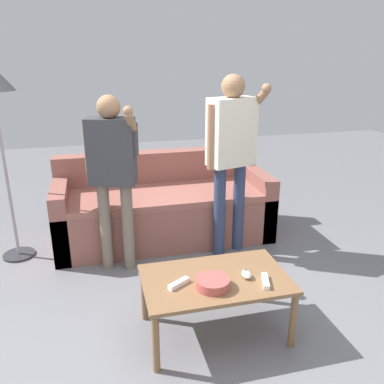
{
  "coord_description": "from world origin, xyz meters",
  "views": [
    {
      "loc": [
        -0.43,
        -2.09,
        1.78
      ],
      "look_at": [
        0.22,
        0.51,
        0.83
      ],
      "focal_mm": 37.34,
      "sensor_mm": 36.0,
      "label": 1
    }
  ],
  "objects_px": {
    "game_remote_wand_far": "(265,281)",
    "couch": "(163,208)",
    "player_right": "(231,146)",
    "game_remote_nunchuk": "(246,274)",
    "coffee_table": "(215,285)",
    "player_left": "(112,165)",
    "snack_bowl": "(213,283)",
    "game_remote_wand_near": "(179,283)"
  },
  "relations": [
    {
      "from": "couch",
      "to": "player_left",
      "type": "distance_m",
      "value": 0.95
    },
    {
      "from": "game_remote_nunchuk",
      "to": "player_left",
      "type": "distance_m",
      "value": 1.38
    },
    {
      "from": "couch",
      "to": "player_right",
      "type": "relative_size",
      "value": 1.28
    },
    {
      "from": "game_remote_wand_far",
      "to": "player_right",
      "type": "bearing_deg",
      "value": 81.41
    },
    {
      "from": "coffee_table",
      "to": "player_right",
      "type": "xyz_separation_m",
      "value": [
        0.46,
        1.07,
        0.65
      ]
    },
    {
      "from": "coffee_table",
      "to": "game_remote_wand_near",
      "type": "height_order",
      "value": "game_remote_wand_near"
    },
    {
      "from": "coffee_table",
      "to": "player_left",
      "type": "xyz_separation_m",
      "value": [
        -0.55,
        1.01,
        0.56
      ]
    },
    {
      "from": "game_remote_wand_far",
      "to": "game_remote_wand_near",
      "type": "bearing_deg",
      "value": 168.65
    },
    {
      "from": "couch",
      "to": "player_right",
      "type": "distance_m",
      "value": 1.0
    },
    {
      "from": "player_right",
      "to": "game_remote_wand_far",
      "type": "relative_size",
      "value": 9.95
    },
    {
      "from": "game_remote_wand_near",
      "to": "couch",
      "type": "bearing_deg",
      "value": 83.34
    },
    {
      "from": "game_remote_wand_near",
      "to": "snack_bowl",
      "type": "bearing_deg",
      "value": -19.38
    },
    {
      "from": "player_right",
      "to": "snack_bowl",
      "type": "bearing_deg",
      "value": -113.68
    },
    {
      "from": "couch",
      "to": "snack_bowl",
      "type": "distance_m",
      "value": 1.65
    },
    {
      "from": "game_remote_nunchuk",
      "to": "game_remote_wand_near",
      "type": "xyz_separation_m",
      "value": [
        -0.44,
        0.02,
        -0.01
      ]
    },
    {
      "from": "couch",
      "to": "snack_bowl",
      "type": "height_order",
      "value": "couch"
    },
    {
      "from": "snack_bowl",
      "to": "player_right",
      "type": "relative_size",
      "value": 0.13
    },
    {
      "from": "player_right",
      "to": "coffee_table",
      "type": "bearing_deg",
      "value": -113.42
    },
    {
      "from": "game_remote_nunchuk",
      "to": "coffee_table",
      "type": "bearing_deg",
      "value": 165.97
    },
    {
      "from": "player_left",
      "to": "game_remote_wand_near",
      "type": "distance_m",
      "value": 1.2
    },
    {
      "from": "game_remote_wand_far",
      "to": "couch",
      "type": "bearing_deg",
      "value": 101.59
    },
    {
      "from": "coffee_table",
      "to": "snack_bowl",
      "type": "distance_m",
      "value": 0.14
    },
    {
      "from": "couch",
      "to": "game_remote_wand_far",
      "type": "distance_m",
      "value": 1.72
    },
    {
      "from": "game_remote_nunchuk",
      "to": "game_remote_wand_far",
      "type": "height_order",
      "value": "game_remote_nunchuk"
    },
    {
      "from": "coffee_table",
      "to": "player_left",
      "type": "bearing_deg",
      "value": 118.65
    },
    {
      "from": "coffee_table",
      "to": "game_remote_wand_near",
      "type": "relative_size",
      "value": 6.21
    },
    {
      "from": "coffee_table",
      "to": "player_left",
      "type": "distance_m",
      "value": 1.28
    },
    {
      "from": "coffee_table",
      "to": "player_right",
      "type": "distance_m",
      "value": 1.33
    },
    {
      "from": "snack_bowl",
      "to": "game_remote_nunchuk",
      "type": "bearing_deg",
      "value": 12.64
    },
    {
      "from": "snack_bowl",
      "to": "game_remote_nunchuk",
      "type": "xyz_separation_m",
      "value": [
        0.24,
        0.05,
        -0.01
      ]
    },
    {
      "from": "game_remote_nunchuk",
      "to": "player_right",
      "type": "height_order",
      "value": "player_right"
    },
    {
      "from": "coffee_table",
      "to": "game_remote_wand_far",
      "type": "height_order",
      "value": "game_remote_wand_far"
    },
    {
      "from": "couch",
      "to": "player_right",
      "type": "xyz_separation_m",
      "value": [
        0.53,
        -0.47,
        0.71
      ]
    },
    {
      "from": "snack_bowl",
      "to": "couch",
      "type": "bearing_deg",
      "value": 90.46
    },
    {
      "from": "game_remote_nunchuk",
      "to": "player_right",
      "type": "relative_size",
      "value": 0.05
    },
    {
      "from": "player_right",
      "to": "game_remote_wand_near",
      "type": "relative_size",
      "value": 10.72
    },
    {
      "from": "game_remote_nunchuk",
      "to": "game_remote_wand_far",
      "type": "distance_m",
      "value": 0.13
    },
    {
      "from": "game_remote_wand_near",
      "to": "game_remote_wand_far",
      "type": "xyz_separation_m",
      "value": [
        0.53,
        -0.11,
        -0.0
      ]
    },
    {
      "from": "coffee_table",
      "to": "player_right",
      "type": "height_order",
      "value": "player_right"
    },
    {
      "from": "player_left",
      "to": "coffee_table",
      "type": "bearing_deg",
      "value": -61.35
    },
    {
      "from": "coffee_table",
      "to": "player_right",
      "type": "relative_size",
      "value": 0.58
    },
    {
      "from": "couch",
      "to": "game_remote_wand_far",
      "type": "relative_size",
      "value": 12.79
    }
  ]
}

